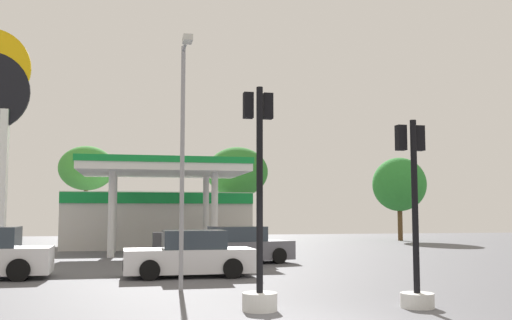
{
  "coord_description": "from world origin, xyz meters",
  "views": [
    {
      "loc": [
        -3.31,
        -10.17,
        2.06
      ],
      "look_at": [
        1.05,
        10.32,
        3.95
      ],
      "focal_mm": 41.17,
      "sensor_mm": 36.0,
      "label": 1
    }
  ],
  "objects_px": {
    "car_3": "(240,247)",
    "traffic_signal_0": "(259,237)",
    "corner_streetlamp": "(183,140)",
    "traffic_signal_1": "(415,241)",
    "tree_2": "(237,172)",
    "tree_3": "(399,185)",
    "car_2": "(190,256)",
    "tree_1": "(87,168)"
  },
  "relations": [
    {
      "from": "tree_3",
      "to": "tree_2",
      "type": "bearing_deg",
      "value": 178.05
    },
    {
      "from": "tree_1",
      "to": "corner_streetlamp",
      "type": "height_order",
      "value": "tree_1"
    },
    {
      "from": "tree_2",
      "to": "tree_3",
      "type": "xyz_separation_m",
      "value": [
        12.32,
        -0.42,
        -0.77
      ]
    },
    {
      "from": "tree_2",
      "to": "car_2",
      "type": "bearing_deg",
      "value": -104.05
    },
    {
      "from": "tree_2",
      "to": "corner_streetlamp",
      "type": "height_order",
      "value": "tree_2"
    },
    {
      "from": "traffic_signal_0",
      "to": "tree_3",
      "type": "bearing_deg",
      "value": 59.19
    },
    {
      "from": "car_2",
      "to": "tree_2",
      "type": "distance_m",
      "value": 23.11
    },
    {
      "from": "traffic_signal_1",
      "to": "tree_3",
      "type": "height_order",
      "value": "tree_3"
    },
    {
      "from": "traffic_signal_1",
      "to": "car_3",
      "type": "bearing_deg",
      "value": 98.43
    },
    {
      "from": "corner_streetlamp",
      "to": "traffic_signal_1",
      "type": "bearing_deg",
      "value": -37.89
    },
    {
      "from": "car_2",
      "to": "tree_1",
      "type": "relative_size",
      "value": 0.62
    },
    {
      "from": "car_2",
      "to": "traffic_signal_0",
      "type": "relative_size",
      "value": 0.88
    },
    {
      "from": "car_3",
      "to": "tree_2",
      "type": "bearing_deg",
      "value": 80.25
    },
    {
      "from": "car_3",
      "to": "corner_streetlamp",
      "type": "distance_m",
      "value": 9.22
    },
    {
      "from": "traffic_signal_0",
      "to": "corner_streetlamp",
      "type": "bearing_deg",
      "value": 111.45
    },
    {
      "from": "tree_2",
      "to": "corner_streetlamp",
      "type": "bearing_deg",
      "value": -103.36
    },
    {
      "from": "car_3",
      "to": "traffic_signal_0",
      "type": "height_order",
      "value": "traffic_signal_0"
    },
    {
      "from": "traffic_signal_1",
      "to": "tree_3",
      "type": "bearing_deg",
      "value": 64.79
    },
    {
      "from": "car_2",
      "to": "traffic_signal_0",
      "type": "bearing_deg",
      "value": -83.48
    },
    {
      "from": "traffic_signal_0",
      "to": "car_3",
      "type": "bearing_deg",
      "value": 81.54
    },
    {
      "from": "car_3",
      "to": "corner_streetlamp",
      "type": "relative_size",
      "value": 0.68
    },
    {
      "from": "traffic_signal_0",
      "to": "traffic_signal_1",
      "type": "distance_m",
      "value": 3.46
    },
    {
      "from": "tree_3",
      "to": "corner_streetlamp",
      "type": "height_order",
      "value": "corner_streetlamp"
    },
    {
      "from": "car_3",
      "to": "tree_1",
      "type": "xyz_separation_m",
      "value": [
        -7.55,
        19.4,
        4.53
      ]
    },
    {
      "from": "traffic_signal_1",
      "to": "tree_3",
      "type": "xyz_separation_m",
      "value": [
        13.59,
        28.87,
        2.76
      ]
    },
    {
      "from": "corner_streetlamp",
      "to": "tree_3",
      "type": "bearing_deg",
      "value": 53.81
    },
    {
      "from": "traffic_signal_0",
      "to": "corner_streetlamp",
      "type": "distance_m",
      "value": 4.45
    },
    {
      "from": "traffic_signal_0",
      "to": "tree_3",
      "type": "height_order",
      "value": "tree_3"
    },
    {
      "from": "traffic_signal_1",
      "to": "corner_streetlamp",
      "type": "height_order",
      "value": "corner_streetlamp"
    },
    {
      "from": "car_2",
      "to": "traffic_signal_0",
      "type": "xyz_separation_m",
      "value": [
        0.8,
        -6.96,
        0.87
      ]
    },
    {
      "from": "tree_3",
      "to": "traffic_signal_1",
      "type": "bearing_deg",
      "value": -115.21
    },
    {
      "from": "traffic_signal_1",
      "to": "corner_streetlamp",
      "type": "xyz_separation_m",
      "value": [
        -4.8,
        3.73,
        2.59
      ]
    },
    {
      "from": "car_2",
      "to": "traffic_signal_1",
      "type": "xyz_separation_m",
      "value": [
        4.24,
        -7.26,
        0.75
      ]
    },
    {
      "from": "traffic_signal_1",
      "to": "tree_2",
      "type": "xyz_separation_m",
      "value": [
        1.27,
        29.28,
        3.53
      ]
    },
    {
      "from": "traffic_signal_1",
      "to": "corner_streetlamp",
      "type": "relative_size",
      "value": 0.62
    },
    {
      "from": "car_3",
      "to": "tree_3",
      "type": "xyz_separation_m",
      "value": [
        15.33,
        17.1,
        3.51
      ]
    },
    {
      "from": "car_3",
      "to": "tree_1",
      "type": "height_order",
      "value": "tree_1"
    },
    {
      "from": "car_2",
      "to": "tree_3",
      "type": "xyz_separation_m",
      "value": [
        17.83,
        21.61,
        3.51
      ]
    },
    {
      "from": "traffic_signal_0",
      "to": "corner_streetlamp",
      "type": "height_order",
      "value": "corner_streetlamp"
    },
    {
      "from": "car_3",
      "to": "traffic_signal_1",
      "type": "relative_size",
      "value": 1.1
    },
    {
      "from": "corner_streetlamp",
      "to": "traffic_signal_0",
      "type": "bearing_deg",
      "value": -68.55
    },
    {
      "from": "traffic_signal_0",
      "to": "tree_1",
      "type": "distance_m",
      "value": 31.63
    }
  ]
}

